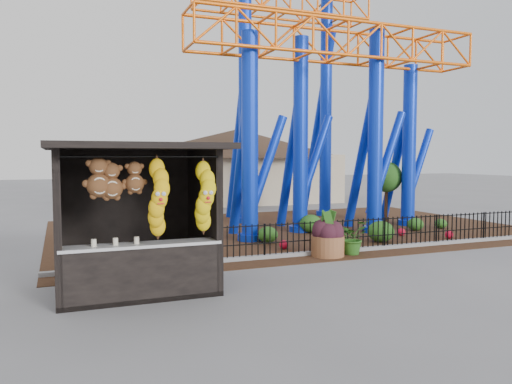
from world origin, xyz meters
name	(u,v)px	position (x,y,z in m)	size (l,w,h in m)	color
ground	(284,288)	(0.00, 0.00, 0.00)	(120.00, 120.00, 0.00)	slate
mulch_bed	(291,229)	(4.00, 8.00, 0.01)	(18.00, 12.00, 0.02)	#331E11
curb	(362,249)	(4.00, 3.00, 0.06)	(18.00, 0.18, 0.12)	gray
prize_booth	(136,220)	(-2.99, 0.91, 1.53)	(3.50, 3.40, 3.12)	black
picket_fence	(387,233)	(4.90, 3.00, 0.50)	(12.20, 0.06, 1.00)	black
roller_coaster	(315,67)	(5.12, 8.23, 6.44)	(11.00, 6.37, 10.82)	#0B2DC6
terracotta_planter	(328,246)	(2.63, 2.70, 0.30)	(0.95, 0.95, 0.60)	#955A36
planter_foliage	(328,225)	(2.63, 2.70, 0.92)	(0.70, 0.70, 0.64)	black
potted_plant	(352,237)	(3.44, 2.70, 0.50)	(0.91, 0.78, 1.01)	#1C5418
landscaping	(351,228)	(5.10, 5.38, 0.32)	(8.24, 3.58, 0.71)	#245318
pavilion	(237,154)	(6.00, 20.00, 3.07)	(15.00, 15.00, 4.80)	#BFAD8C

